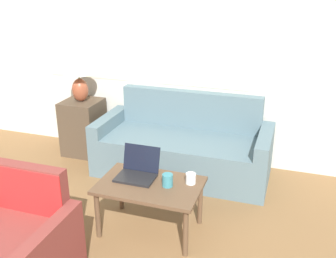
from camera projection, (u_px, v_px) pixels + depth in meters
name	position (u px, v px, depth m)	size (l,w,h in m)	color
wall_back	(150.00, 48.00, 4.59)	(6.75, 0.06, 2.60)	silver
couch	(183.00, 149.00, 4.43)	(1.92, 0.81, 0.87)	slate
armchair	(12.00, 252.00, 2.80)	(0.79, 0.79, 0.81)	brown
side_table	(83.00, 127.00, 4.89)	(0.44, 0.44, 0.68)	#4C3D2D
table_lamp	(79.00, 73.00, 4.64)	(0.36, 0.36, 0.53)	brown
coffee_table	(150.00, 190.00, 3.34)	(0.87, 0.57, 0.46)	brown
laptop	(138.00, 170.00, 3.43)	(0.33, 0.30, 0.25)	black
cup_navy	(168.00, 180.00, 3.27)	(0.09, 0.09, 0.11)	teal
cup_yellow	(191.00, 178.00, 3.32)	(0.09, 0.09, 0.09)	white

